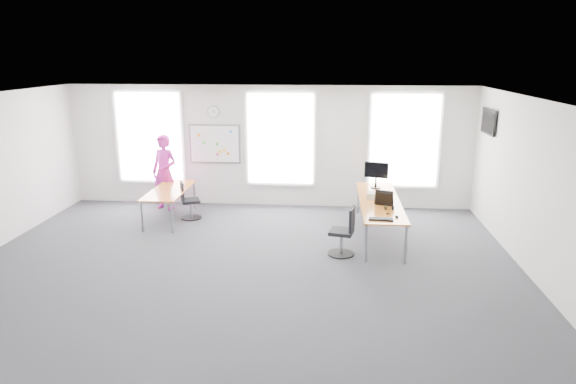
# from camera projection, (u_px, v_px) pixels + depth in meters

# --- Properties ---
(floor) EXTENTS (10.00, 10.00, 0.00)m
(floor) POSITION_uv_depth(u_px,v_px,m) (243.00, 267.00, 9.25)
(floor) COLOR #26262B
(floor) RESTS_ON ground
(ceiling) EXTENTS (10.00, 10.00, 0.00)m
(ceiling) POSITION_uv_depth(u_px,v_px,m) (239.00, 99.00, 8.47)
(ceiling) COLOR white
(ceiling) RESTS_ON ground
(wall_back) EXTENTS (10.00, 0.00, 10.00)m
(wall_back) POSITION_uv_depth(u_px,v_px,m) (269.00, 147.00, 12.71)
(wall_back) COLOR silver
(wall_back) RESTS_ON ground
(wall_front) EXTENTS (10.00, 0.00, 10.00)m
(wall_front) POSITION_uv_depth(u_px,v_px,m) (170.00, 289.00, 5.01)
(wall_front) COLOR silver
(wall_front) RESTS_ON ground
(wall_right) EXTENTS (0.00, 10.00, 10.00)m
(wall_right) POSITION_uv_depth(u_px,v_px,m) (540.00, 193.00, 8.45)
(wall_right) COLOR silver
(wall_right) RESTS_ON ground
(window_left) EXTENTS (1.60, 0.06, 2.20)m
(window_left) POSITION_uv_depth(u_px,v_px,m) (150.00, 137.00, 12.87)
(window_left) COLOR silver
(window_left) RESTS_ON wall_back
(window_mid) EXTENTS (1.60, 0.06, 2.20)m
(window_mid) POSITION_uv_depth(u_px,v_px,m) (281.00, 139.00, 12.60)
(window_mid) COLOR silver
(window_mid) RESTS_ON wall_back
(window_right) EXTENTS (1.60, 0.06, 2.20)m
(window_right) POSITION_uv_depth(u_px,v_px,m) (404.00, 141.00, 12.36)
(window_right) COLOR silver
(window_right) RESTS_ON wall_back
(desk_right) EXTENTS (0.83, 3.13, 0.76)m
(desk_right) POSITION_uv_depth(u_px,v_px,m) (379.00, 203.00, 10.72)
(desk_right) COLOR #C0621D
(desk_right) RESTS_ON ground
(desk_left) EXTENTS (0.78, 1.95, 0.71)m
(desk_left) POSITION_uv_depth(u_px,v_px,m) (169.00, 192.00, 11.78)
(desk_left) COLOR #C0621D
(desk_left) RESTS_ON ground
(chair_right) EXTENTS (0.51, 0.51, 0.95)m
(chair_right) POSITION_uv_depth(u_px,v_px,m) (344.00, 234.00, 9.71)
(chair_right) COLOR black
(chair_right) RESTS_ON ground
(chair_left) EXTENTS (0.52, 0.52, 0.88)m
(chair_left) POSITION_uv_depth(u_px,v_px,m) (188.00, 203.00, 11.90)
(chair_left) COLOR black
(chair_left) RESTS_ON ground
(person) EXTENTS (0.78, 0.63, 1.85)m
(person) POSITION_uv_depth(u_px,v_px,m) (165.00, 172.00, 12.53)
(person) COLOR #C7229E
(person) RESTS_ON ground
(whiteboard) EXTENTS (1.20, 0.03, 0.90)m
(whiteboard) POSITION_uv_depth(u_px,v_px,m) (215.00, 144.00, 12.77)
(whiteboard) COLOR white
(whiteboard) RESTS_ON wall_back
(wall_clock) EXTENTS (0.30, 0.04, 0.30)m
(wall_clock) POSITION_uv_depth(u_px,v_px,m) (214.00, 112.00, 12.57)
(wall_clock) COLOR gray
(wall_clock) RESTS_ON wall_back
(tv) EXTENTS (0.06, 0.90, 0.55)m
(tv) POSITION_uv_depth(u_px,v_px,m) (489.00, 122.00, 11.13)
(tv) COLOR black
(tv) RESTS_ON wall_right
(keyboard) EXTENTS (0.47, 0.22, 0.02)m
(keyboard) POSITION_uv_depth(u_px,v_px,m) (381.00, 219.00, 9.45)
(keyboard) COLOR black
(keyboard) RESTS_ON desk_right
(mouse) EXTENTS (0.10, 0.13, 0.04)m
(mouse) POSITION_uv_depth(u_px,v_px,m) (397.00, 216.00, 9.58)
(mouse) COLOR black
(mouse) RESTS_ON desk_right
(lens_cap) EXTENTS (0.08, 0.08, 0.01)m
(lens_cap) POSITION_uv_depth(u_px,v_px,m) (388.00, 214.00, 9.80)
(lens_cap) COLOR black
(lens_cap) RESTS_ON desk_right
(headphones) EXTENTS (0.18, 0.10, 0.11)m
(headphones) POSITION_uv_depth(u_px,v_px,m) (389.00, 207.00, 10.05)
(headphones) COLOR black
(headphones) RESTS_ON desk_right
(laptop_sleeve) EXTENTS (0.38, 0.32, 0.30)m
(laptop_sleeve) POSITION_uv_depth(u_px,v_px,m) (384.00, 199.00, 10.30)
(laptop_sleeve) COLOR black
(laptop_sleeve) RESTS_ON desk_right
(paper_stack) EXTENTS (0.41, 0.34, 0.12)m
(paper_stack) POSITION_uv_depth(u_px,v_px,m) (376.00, 196.00, 10.84)
(paper_stack) COLOR beige
(paper_stack) RESTS_ON desk_right
(monitor) EXTENTS (0.53, 0.22, 0.60)m
(monitor) POSITION_uv_depth(u_px,v_px,m) (376.00, 173.00, 11.60)
(monitor) COLOR black
(monitor) RESTS_ON desk_right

